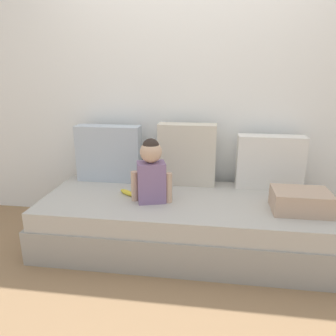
% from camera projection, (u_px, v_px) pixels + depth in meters
% --- Properties ---
extents(ground_plane, '(12.00, 12.00, 0.00)m').
position_uv_depth(ground_plane, '(182.00, 245.00, 2.66)').
color(ground_plane, '#93704C').
extents(back_wall, '(5.49, 0.10, 2.59)m').
position_uv_depth(back_wall, '(190.00, 82.00, 2.83)').
color(back_wall, white).
rests_on(back_wall, ground).
extents(couch, '(2.29, 0.92, 0.42)m').
position_uv_depth(couch, '(182.00, 223.00, 2.60)').
color(couch, '#9C978F').
rests_on(couch, ground).
extents(throw_pillow_left, '(0.58, 0.16, 0.51)m').
position_uv_depth(throw_pillow_left, '(109.00, 153.00, 2.90)').
color(throw_pillow_left, '#B2BCC6').
rests_on(throw_pillow_left, couch).
extents(throw_pillow_center, '(0.50, 0.16, 0.54)m').
position_uv_depth(throw_pillow_center, '(187.00, 154.00, 2.80)').
color(throw_pillow_center, beige).
rests_on(throw_pillow_center, couch).
extents(throw_pillow_right, '(0.56, 0.16, 0.46)m').
position_uv_depth(throw_pillow_right, '(270.00, 162.00, 2.71)').
color(throw_pillow_right, silver).
rests_on(throw_pillow_right, couch).
extents(toddler, '(0.32, 0.21, 0.50)m').
position_uv_depth(toddler, '(151.00, 171.00, 2.42)').
color(toddler, gray).
rests_on(toddler, couch).
extents(banana, '(0.16, 0.14, 0.04)m').
position_uv_depth(banana, '(127.00, 193.00, 2.61)').
color(banana, yellow).
rests_on(banana, couch).
extents(folded_blanket, '(0.40, 0.28, 0.16)m').
position_uv_depth(folded_blanket, '(301.00, 201.00, 2.29)').
color(folded_blanket, tan).
rests_on(folded_blanket, couch).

